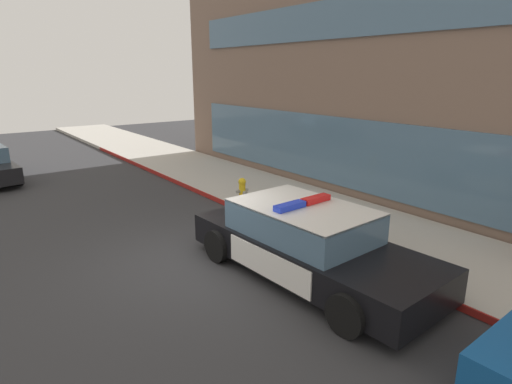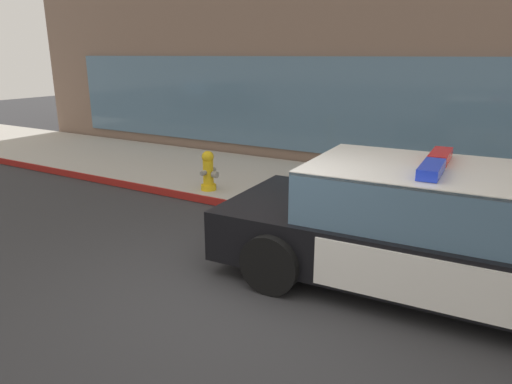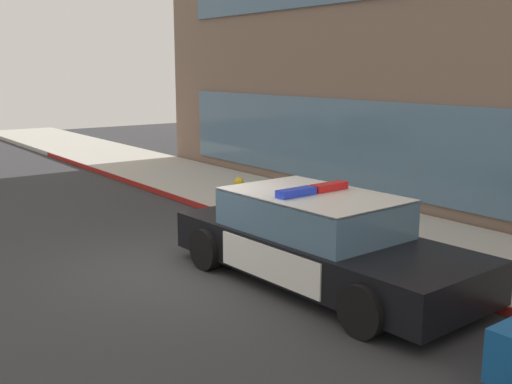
% 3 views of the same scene
% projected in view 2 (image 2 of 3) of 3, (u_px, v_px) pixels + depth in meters
% --- Properties ---
extents(ground, '(48.00, 48.00, 0.00)m').
position_uv_depth(ground, '(231.00, 299.00, 5.00)').
color(ground, '#303033').
extents(sidewalk, '(48.00, 3.29, 0.15)m').
position_uv_depth(sidewalk, '(358.00, 195.00, 8.44)').
color(sidewalk, '#B2ADA3').
rests_on(sidewalk, ground).
extents(curb_red_paint, '(28.80, 0.04, 0.14)m').
position_uv_depth(curb_red_paint, '(322.00, 222.00, 7.07)').
color(curb_red_paint, maroon).
rests_on(curb_red_paint, ground).
extents(storefront_building, '(21.25, 10.33, 7.34)m').
position_uv_depth(storefront_building, '(446.00, 13.00, 13.01)').
color(storefront_building, '#7A6051').
rests_on(storefront_building, ground).
extents(police_cruiser, '(5.17, 2.34, 1.49)m').
position_uv_depth(police_cruiser, '(442.00, 231.00, 5.05)').
color(police_cruiser, black).
rests_on(police_cruiser, ground).
extents(fire_hydrant, '(0.34, 0.39, 0.73)m').
position_uv_depth(fire_hydrant, '(208.00, 171.00, 8.39)').
color(fire_hydrant, gold).
rests_on(fire_hydrant, sidewalk).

